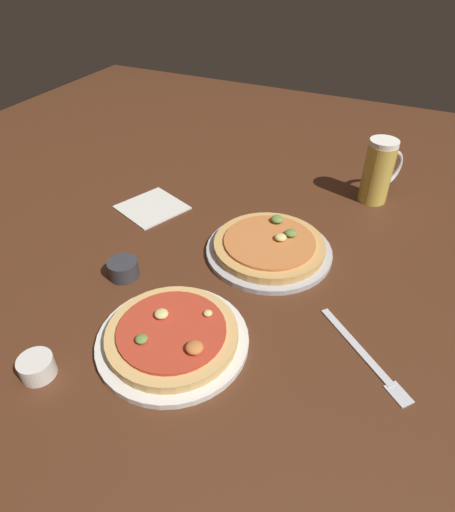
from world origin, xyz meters
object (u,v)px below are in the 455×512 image
Objects in this scene: ramekin_sauce at (37,367)px; ramekin_butter at (123,269)px; napkin_folded at (152,207)px; fork_left at (364,355)px; pizza_plate_far at (269,247)px; beer_mug_dark at (379,171)px; pizza_plate_near at (172,336)px.

ramekin_sauce is 0.91× the size of ramekin_butter.
ramekin_butter is 0.27m from napkin_folded.
ramekin_butter is 0.50m from fork_left.
ramekin_sauce reaches higher than napkin_folded.
pizza_plate_far is 0.32m from fork_left.
beer_mug_dark is 1.14× the size of napkin_folded.
pizza_plate_far is 4.45× the size of ramekin_butter.
napkin_folded is at bearing 102.71° from ramekin_sauce.
beer_mug_dark is at bearing 99.15° from fork_left.
napkin_folded is at bearing -150.17° from beer_mug_dark.
pizza_plate_near is at bearing -159.76° from fork_left.
napkin_folded is (-0.12, 0.52, -0.01)m from ramekin_sauce.
fork_left is (0.60, -0.25, -0.00)m from napkin_folded.
ramekin_sauce is 0.31× the size of fork_left.
fork_left is (0.50, 0.00, -0.02)m from ramekin_butter.
fork_left is at bearing -38.48° from pizza_plate_far.
pizza_plate_far is 4.88× the size of ramekin_sauce.
pizza_plate_near is at bearing -108.99° from beer_mug_dark.
pizza_plate_near is 1.61× the size of beer_mug_dark.
ramekin_butter is at bearing -179.76° from fork_left.
ramekin_butter is (-0.19, 0.11, 0.00)m from pizza_plate_near.
pizza_plate_near is 0.96× the size of pizza_plate_far.
pizza_plate_far is 0.52m from ramekin_sauce.
pizza_plate_near is 1.83× the size of napkin_folded.
beer_mug_dark is at bearing 29.83° from napkin_folded.
pizza_plate_near is 1.45× the size of fork_left.
beer_mug_dark is 0.69m from ramekin_butter.
napkin_folded reaches higher than fork_left.
pizza_plate_near is at bearing -52.32° from napkin_folded.
pizza_plate_near is 0.70m from beer_mug_dark.
pizza_plate_near reaches higher than napkin_folded.
pizza_plate_far is 1.68× the size of beer_mug_dark.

